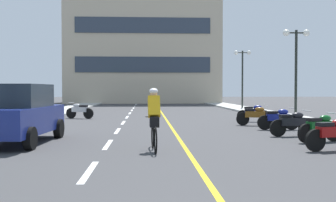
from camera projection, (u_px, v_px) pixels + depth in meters
The scene contains 27 objects.
ground_plane at pixel (161, 118), 23.14m from camera, with size 140.00×140.00×0.00m, color #38383A.
curb_left at pixel (47, 114), 25.75m from camera, with size 2.40×72.00×0.12m, color #A8A8A3.
curb_right at pixel (268, 114), 26.53m from camera, with size 2.40×72.00×0.12m, color #A8A8A3.
lane_dash_1 at pixel (89, 171), 8.06m from camera, with size 0.14×2.20×0.01m, color silver.
lane_dash_2 at pixel (108, 144), 12.06m from camera, with size 0.14×2.20×0.01m, color silver.
lane_dash_3 at pixel (117, 131), 16.05m from camera, with size 0.14×2.20×0.01m, color silver.
lane_dash_4 at pixel (123, 123), 20.04m from camera, with size 0.14×2.20×0.01m, color silver.
lane_dash_5 at pixel (127, 117), 24.03m from camera, with size 0.14×2.20×0.01m, color silver.
lane_dash_6 at pixel (130, 113), 28.03m from camera, with size 0.14×2.20×0.01m, color silver.
lane_dash_7 at pixel (132, 110), 32.02m from camera, with size 0.14×2.20×0.01m, color silver.
lane_dash_8 at pixel (133, 108), 36.01m from camera, with size 0.14×2.20×0.01m, color silver.
lane_dash_9 at pixel (135, 106), 40.00m from camera, with size 0.14×2.20×0.01m, color silver.
lane_dash_10 at pixel (136, 105), 44.00m from camera, with size 0.14×2.20×0.01m, color silver.
lane_dash_11 at pixel (137, 103), 47.99m from camera, with size 0.14×2.20×0.01m, color silver.
centre_line_yellow at pixel (163, 115), 26.15m from camera, with size 0.12×66.00×0.01m, color gold.
office_building at pixel (143, 43), 51.56m from camera, with size 18.78×9.62×15.29m.
street_lamp_mid at pixel (296, 53), 21.52m from camera, with size 1.46×0.36×4.76m.
street_lamp_far at pixel (242, 66), 34.03m from camera, with size 1.46×0.36×4.86m.
parked_car_near at pixel (18, 114), 12.32m from camera, with size 2.13×4.30×1.82m.
motorcycle_2 at pixel (333, 133), 10.83m from camera, with size 1.67×0.70×0.92m.
motorcycle_3 at pixel (320, 127), 12.58m from camera, with size 1.64×0.80×0.92m.
motorcycle_4 at pixel (293, 123), 14.18m from camera, with size 1.70×0.60×0.92m.
motorcycle_5 at pixel (278, 118), 16.42m from camera, with size 1.70×0.60×0.92m.
motorcycle_6 at pixel (255, 115), 18.41m from camera, with size 1.68×0.65×0.92m.
motorcycle_7 at pixel (254, 113), 20.58m from camera, with size 1.67×0.70×0.92m.
motorcycle_8 at pixel (80, 110), 22.92m from camera, with size 1.64×0.80×0.92m.
cyclist_rider at pixel (154, 118), 10.84m from camera, with size 0.42×1.77×1.71m.
Camera 1 is at (-0.84, -2.09, 1.65)m, focal length 42.93 mm.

